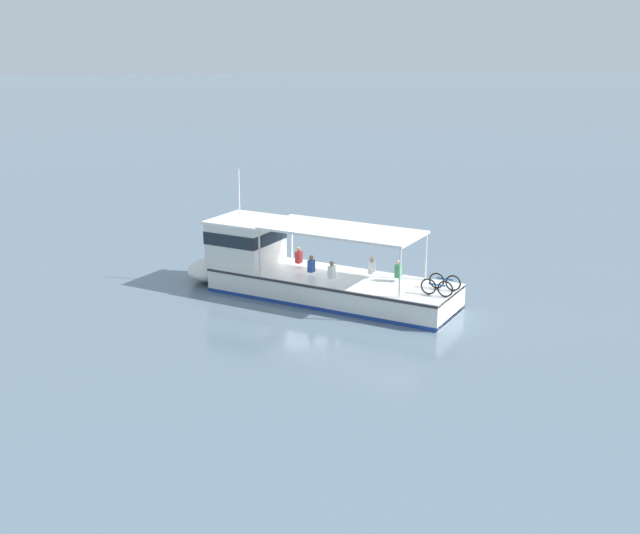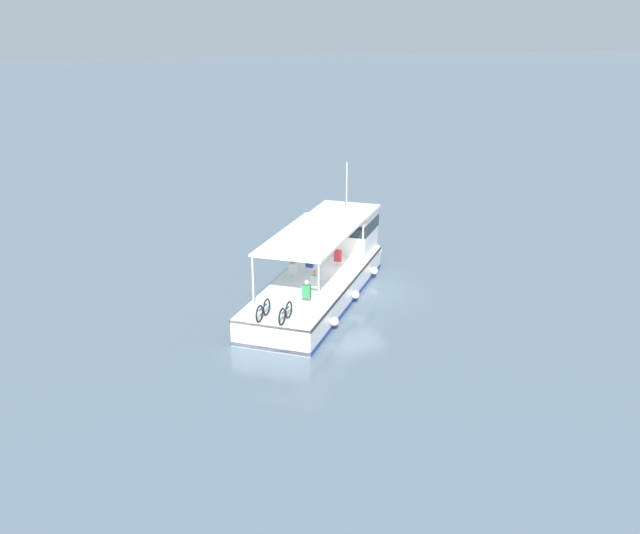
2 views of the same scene
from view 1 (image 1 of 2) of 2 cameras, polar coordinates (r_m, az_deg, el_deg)
name	(u,v)px [view 1 (image 1 of 2)]	position (r m, az deg, el deg)	size (l,w,h in m)	color
ground_plane	(311,286)	(36.89, -0.64, -1.35)	(400.00, 400.00, 0.00)	slate
ferry_main	(300,272)	(35.44, -1.43, -0.38)	(9.54, 12.33, 5.32)	white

